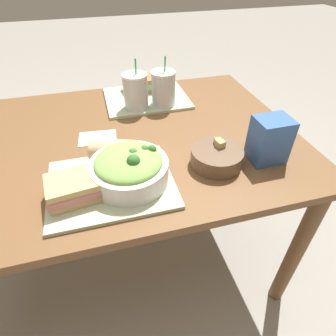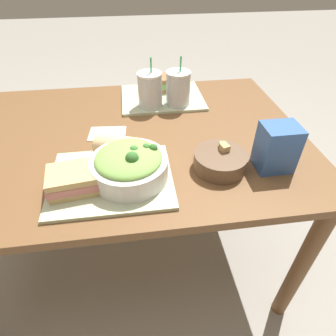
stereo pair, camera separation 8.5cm
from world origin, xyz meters
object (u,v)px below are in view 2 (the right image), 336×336
soup_bowl (220,160)px  sandwich_near (74,180)px  baguette_near (118,147)px  salad_bowl (129,165)px  drink_cup_red (178,89)px  drink_cup_dark (150,91)px  chip_bag (277,148)px  napkin_folded (107,133)px  sandwich_far (157,83)px

soup_bowl → sandwich_near: soup_bowl is taller
sandwich_near → baguette_near: baguette_near is taller
salad_bowl → drink_cup_red: (0.23, 0.47, 0.02)m
drink_cup_red → salad_bowl: bearing=-115.7°
sandwich_near → baguette_near: size_ratio=1.01×
salad_bowl → soup_bowl: bearing=3.7°
baguette_near → drink_cup_dark: 0.38m
chip_bag → sandwich_near: bearing=-177.6°
baguette_near → napkin_folded: 0.18m
sandwich_near → drink_cup_red: size_ratio=0.78×
sandwich_near → napkin_folded: 0.32m
chip_bag → sandwich_far: bearing=116.1°
napkin_folded → chip_bag: bearing=-27.1°
soup_bowl → sandwich_far: bearing=102.9°
napkin_folded → soup_bowl: bearing=-35.0°
sandwich_near → sandwich_far: same height
soup_bowl → drink_cup_red: size_ratio=0.81×
sandwich_near → drink_cup_dark: size_ratio=0.77×
drink_cup_dark → drink_cup_red: same height
sandwich_far → chip_bag: chip_bag is taller
sandwich_far → sandwich_near: bearing=-121.8°
baguette_near → napkin_folded: (-0.05, 0.17, -0.05)m
sandwich_near → napkin_folded: bearing=67.8°
baguette_near → napkin_folded: size_ratio=1.10×
soup_bowl → sandwich_far: size_ratio=1.11×
salad_bowl → sandwich_near: 0.17m
salad_bowl → chip_bag: (0.46, 0.00, 0.02)m
drink_cup_red → napkin_folded: drink_cup_red is taller
baguette_near → salad_bowl: bearing=-142.9°
salad_bowl → sandwich_near: salad_bowl is taller
sandwich_near → drink_cup_red: 0.63m
sandwich_near → drink_cup_red: (0.39, 0.50, 0.04)m
baguette_near → sandwich_far: size_ratio=1.05×
sandwich_near → napkin_folded: (0.08, 0.31, -0.04)m
soup_bowl → drink_cup_red: drink_cup_red is taller
drink_cup_dark → napkin_folded: drink_cup_dark is taller
sandwich_near → sandwich_far: size_ratio=1.06×
drink_cup_red → napkin_folded: bearing=-148.2°
salad_bowl → baguette_near: size_ratio=1.46×
salad_bowl → baguette_near: 0.12m
salad_bowl → chip_bag: bearing=0.0°
soup_bowl → sandwich_far: 0.63m
sandwich_near → chip_bag: bearing=-4.7°
soup_bowl → sandwich_far: (-0.14, 0.61, 0.01)m
drink_cup_dark → soup_bowl: bearing=-67.6°
chip_bag → napkin_folded: 0.61m
baguette_near → sandwich_far: 0.55m
sandwich_near → soup_bowl: bearing=-1.3°
baguette_near → drink_cup_red: (0.26, 0.36, 0.03)m
chip_bag → baguette_near: bearing=167.1°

